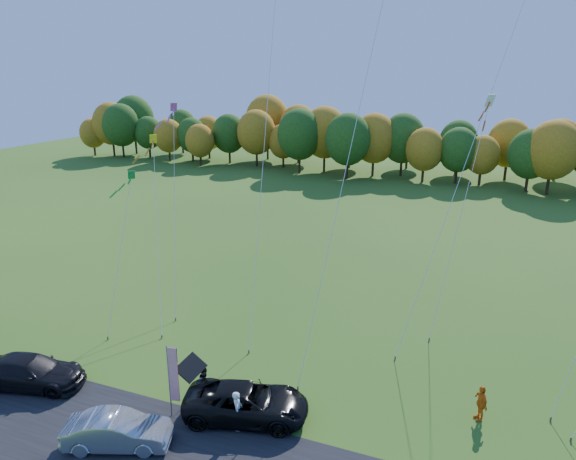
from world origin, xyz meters
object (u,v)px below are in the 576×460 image
(feather_flag, at_px, (172,374))
(person_east, at_px, (481,403))
(black_suv, at_px, (246,402))
(silver_sedan, at_px, (118,431))

(feather_flag, bearing_deg, person_east, 20.41)
(black_suv, relative_size, person_east, 3.28)
(person_east, bearing_deg, feather_flag, -97.51)
(black_suv, height_order, silver_sedan, black_suv)
(person_east, relative_size, feather_flag, 0.48)
(black_suv, distance_m, feather_flag, 3.59)
(person_east, bearing_deg, black_suv, -97.31)
(silver_sedan, bearing_deg, person_east, -83.36)
(black_suv, height_order, feather_flag, feather_flag)
(black_suv, bearing_deg, silver_sedan, 115.86)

